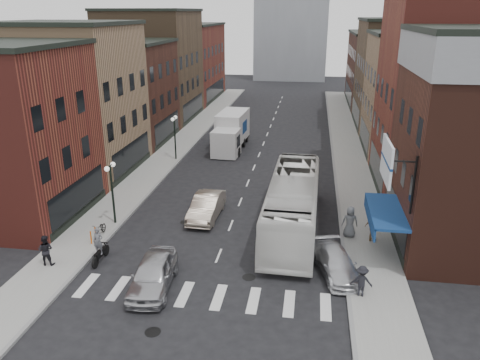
% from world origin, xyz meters
% --- Properties ---
extents(ground, '(160.00, 160.00, 0.00)m').
position_xyz_m(ground, '(0.00, 0.00, 0.00)').
color(ground, black).
rests_on(ground, ground).
extents(sidewalk_left, '(3.00, 74.00, 0.15)m').
position_xyz_m(sidewalk_left, '(-8.50, 22.00, 0.07)').
color(sidewalk_left, gray).
rests_on(sidewalk_left, ground).
extents(sidewalk_right, '(3.00, 74.00, 0.15)m').
position_xyz_m(sidewalk_right, '(8.50, 22.00, 0.07)').
color(sidewalk_right, gray).
rests_on(sidewalk_right, ground).
extents(curb_left, '(0.20, 74.00, 0.16)m').
position_xyz_m(curb_left, '(-7.00, 22.00, 0.00)').
color(curb_left, gray).
rests_on(curb_left, ground).
extents(curb_right, '(0.20, 74.00, 0.16)m').
position_xyz_m(curb_right, '(7.00, 22.00, 0.00)').
color(curb_right, gray).
rests_on(curb_right, ground).
extents(crosswalk_stripes, '(12.00, 2.20, 0.01)m').
position_xyz_m(crosswalk_stripes, '(0.00, -3.00, 0.00)').
color(crosswalk_stripes, silver).
rests_on(crosswalk_stripes, ground).
extents(bldg_left_mid_a, '(10.30, 10.20, 12.30)m').
position_xyz_m(bldg_left_mid_a, '(-14.99, 14.00, 6.15)').
color(bldg_left_mid_a, '#A37F5A').
rests_on(bldg_left_mid_a, ground).
extents(bldg_left_mid_b, '(10.30, 10.20, 10.30)m').
position_xyz_m(bldg_left_mid_b, '(-14.99, 24.00, 5.15)').
color(bldg_left_mid_b, '#411F17').
rests_on(bldg_left_mid_b, ground).
extents(bldg_left_far_a, '(10.30, 12.20, 13.30)m').
position_xyz_m(bldg_left_far_a, '(-14.99, 35.00, 6.65)').
color(bldg_left_far_a, '#4E3A27').
rests_on(bldg_left_far_a, ground).
extents(bldg_left_far_b, '(10.30, 16.20, 11.30)m').
position_xyz_m(bldg_left_far_b, '(-14.99, 49.00, 5.65)').
color(bldg_left_far_b, maroon).
rests_on(bldg_left_far_b, ground).
extents(bldg_right_mid_a, '(10.30, 10.20, 14.30)m').
position_xyz_m(bldg_right_mid_a, '(15.00, 14.00, 7.15)').
color(bldg_right_mid_a, maroon).
rests_on(bldg_right_mid_a, ground).
extents(bldg_right_mid_b, '(10.30, 10.20, 11.30)m').
position_xyz_m(bldg_right_mid_b, '(14.99, 24.00, 5.65)').
color(bldg_right_mid_b, '#A37F5A').
rests_on(bldg_right_mid_b, ground).
extents(bldg_right_far_a, '(10.30, 12.20, 12.30)m').
position_xyz_m(bldg_right_far_a, '(14.99, 35.00, 6.15)').
color(bldg_right_far_a, '#4E3A27').
rests_on(bldg_right_far_a, ground).
extents(bldg_right_far_b, '(10.30, 16.20, 10.30)m').
position_xyz_m(bldg_right_far_b, '(14.99, 49.00, 5.15)').
color(bldg_right_far_b, '#411F17').
rests_on(bldg_right_far_b, ground).
extents(awning_blue, '(1.80, 5.00, 0.78)m').
position_xyz_m(awning_blue, '(8.93, 2.50, 2.63)').
color(awning_blue, navy).
rests_on(awning_blue, ground).
extents(billboard_sign, '(1.52, 3.00, 3.70)m').
position_xyz_m(billboard_sign, '(8.59, 0.50, 6.13)').
color(billboard_sign, black).
rests_on(billboard_sign, ground).
extents(streetlamp_near, '(0.32, 1.22, 4.11)m').
position_xyz_m(streetlamp_near, '(-7.40, 4.00, 2.91)').
color(streetlamp_near, black).
rests_on(streetlamp_near, ground).
extents(streetlamp_far, '(0.32, 1.22, 4.11)m').
position_xyz_m(streetlamp_far, '(-7.40, 18.00, 2.91)').
color(streetlamp_far, black).
rests_on(streetlamp_far, ground).
extents(bike_rack, '(0.08, 0.68, 0.80)m').
position_xyz_m(bike_rack, '(-7.60, 1.30, 0.55)').
color(bike_rack, '#D8590C').
rests_on(bike_rack, sidewalk_left).
extents(box_truck, '(2.79, 8.23, 3.53)m').
position_xyz_m(box_truck, '(-3.02, 22.53, 1.74)').
color(box_truck, silver).
rests_on(box_truck, ground).
extents(motorcycle_rider, '(0.57, 2.00, 2.04)m').
position_xyz_m(motorcycle_rider, '(-6.30, -0.65, 0.95)').
color(motorcycle_rider, black).
rests_on(motorcycle_rider, ground).
extents(transit_bus, '(3.19, 12.57, 3.48)m').
position_xyz_m(transit_bus, '(3.92, 5.07, 1.74)').
color(transit_bus, silver).
rests_on(transit_bus, ground).
extents(sedan_left_near, '(2.29, 4.85, 1.60)m').
position_xyz_m(sedan_left_near, '(-2.56, -2.68, 0.80)').
color(sedan_left_near, '#B9BABE').
rests_on(sedan_left_near, ground).
extents(sedan_left_far, '(1.80, 4.81, 1.57)m').
position_xyz_m(sedan_left_far, '(-1.81, 6.00, 0.78)').
color(sedan_left_far, beige).
rests_on(sedan_left_far, ground).
extents(curb_car, '(2.81, 4.63, 1.26)m').
position_xyz_m(curb_car, '(6.50, 0.00, 0.63)').
color(curb_car, silver).
rests_on(curb_car, ground).
extents(parked_bicycle, '(0.65, 1.68, 0.87)m').
position_xyz_m(parked_bicycle, '(-7.50, 2.04, 0.59)').
color(parked_bicycle, black).
rests_on(parked_bicycle, sidewalk_left).
extents(ped_left_solo, '(0.87, 0.55, 1.70)m').
position_xyz_m(ped_left_solo, '(-8.89, -1.58, 1.00)').
color(ped_left_solo, black).
rests_on(ped_left_solo, sidewalk_left).
extents(ped_right_a, '(1.06, 0.62, 1.57)m').
position_xyz_m(ped_right_a, '(7.55, -2.00, 0.93)').
color(ped_right_a, black).
rests_on(ped_right_a, sidewalk_right).
extents(ped_right_b, '(1.14, 0.80, 1.75)m').
position_xyz_m(ped_right_b, '(8.75, 3.88, 1.03)').
color(ped_right_b, olive).
rests_on(ped_right_b, sidewalk_right).
extents(ped_right_c, '(0.95, 0.63, 1.93)m').
position_xyz_m(ped_right_c, '(7.40, 4.31, 1.11)').
color(ped_right_c, slate).
rests_on(ped_right_c, sidewalk_right).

